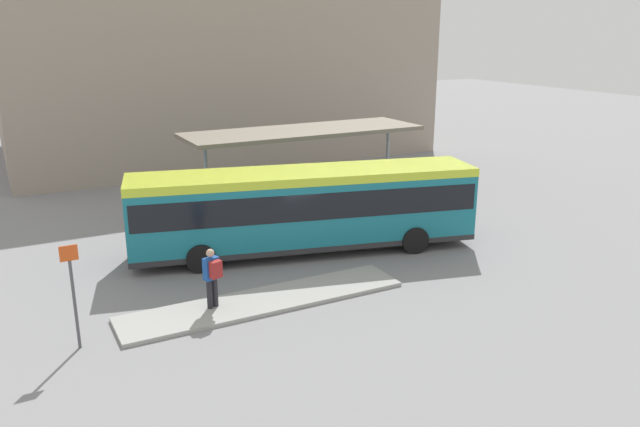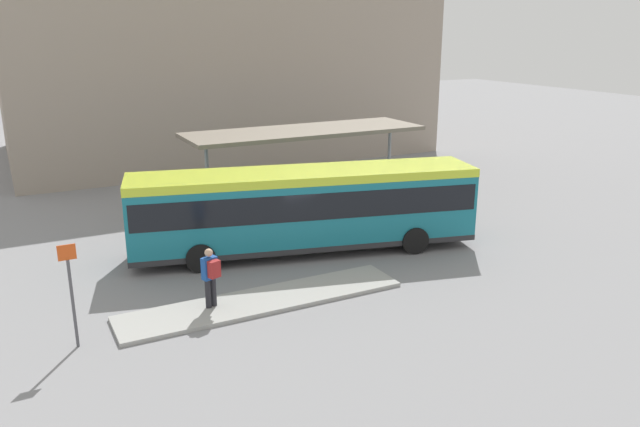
% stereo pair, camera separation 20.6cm
% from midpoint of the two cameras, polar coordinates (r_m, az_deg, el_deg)
% --- Properties ---
extents(ground_plane, '(120.00, 120.00, 0.00)m').
position_cam_midpoint_polar(ground_plane, '(23.10, -1.62, -3.48)').
color(ground_plane, gray).
extents(curb_island, '(8.72, 1.80, 0.12)m').
position_cam_midpoint_polar(curb_island, '(19.00, -5.39, -7.95)').
color(curb_island, '#9E9E99').
rests_on(curb_island, ground_plane).
extents(city_bus, '(12.65, 5.33, 3.05)m').
position_cam_midpoint_polar(city_bus, '(22.55, -1.63, 0.80)').
color(city_bus, '#197284').
rests_on(city_bus, ground_plane).
extents(pedestrian_waiting, '(0.51, 0.55, 1.79)m').
position_cam_midpoint_polar(pedestrian_waiting, '(18.23, -10.14, -5.52)').
color(pedestrian_waiting, '#232328').
rests_on(pedestrian_waiting, curb_island).
extents(bicycle_orange, '(0.48, 1.75, 0.76)m').
position_cam_midpoint_polar(bicycle_orange, '(30.25, 11.11, 1.85)').
color(bicycle_orange, black).
rests_on(bicycle_orange, ground_plane).
extents(bicycle_red, '(0.48, 1.53, 0.66)m').
position_cam_midpoint_polar(bicycle_red, '(30.62, 9.68, 2.02)').
color(bicycle_red, black).
rests_on(bicycle_red, ground_plane).
extents(station_shelter, '(10.86, 3.43, 3.55)m').
position_cam_midpoint_polar(station_shelter, '(28.33, -1.75, 7.43)').
color(station_shelter, '#706656').
rests_on(station_shelter, ground_plane).
extents(potted_planter_near_shelter, '(0.98, 0.98, 1.44)m').
position_cam_midpoint_polar(potted_planter_near_shelter, '(24.77, -8.39, -0.43)').
color(potted_planter_near_shelter, slate).
rests_on(potted_planter_near_shelter, ground_plane).
extents(platform_sign, '(0.44, 0.08, 2.80)m').
position_cam_midpoint_polar(platform_sign, '(17.01, -21.95, -6.68)').
color(platform_sign, '#4C4C51').
rests_on(platform_sign, ground_plane).
extents(station_building, '(25.58, 15.44, 11.32)m').
position_cam_midpoint_polar(station_building, '(42.82, -10.25, 13.34)').
color(station_building, gray).
rests_on(station_building, ground_plane).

